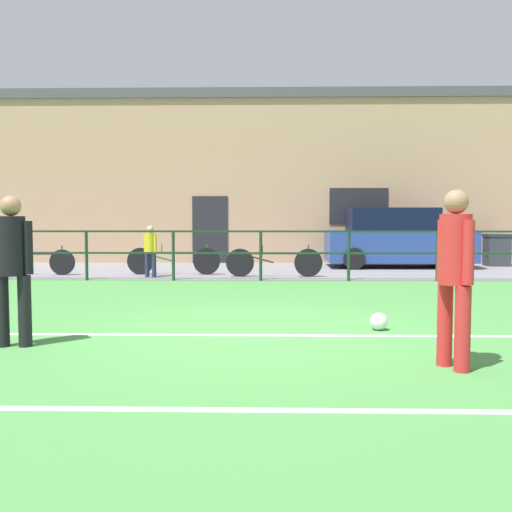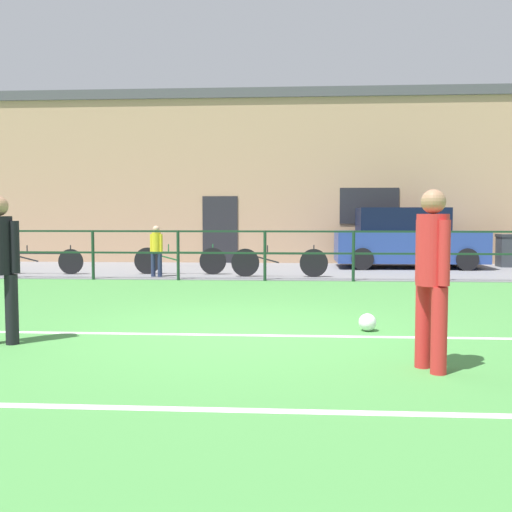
% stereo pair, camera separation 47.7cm
% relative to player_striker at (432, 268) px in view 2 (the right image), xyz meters
% --- Properties ---
extents(ground, '(60.00, 44.00, 0.04)m').
position_rel_player_striker_xyz_m(ground, '(-1.97, 1.79, -0.99)').
color(ground, '#478C42').
extents(field_line_touchline, '(36.00, 0.11, 0.00)m').
position_rel_player_striker_xyz_m(field_line_touchline, '(-1.97, 1.55, -0.97)').
color(field_line_touchline, white).
rests_on(field_line_touchline, ground).
extents(field_line_hash, '(36.00, 0.11, 0.00)m').
position_rel_player_striker_xyz_m(field_line_hash, '(-1.97, -1.28, -0.97)').
color(field_line_hash, white).
rests_on(field_line_hash, ground).
extents(pavement_strip, '(48.00, 5.00, 0.02)m').
position_rel_player_striker_xyz_m(pavement_strip, '(-1.97, 10.29, -0.96)').
color(pavement_strip, slate).
rests_on(pavement_strip, ground).
extents(perimeter_fence, '(36.07, 0.07, 1.15)m').
position_rel_player_striker_xyz_m(perimeter_fence, '(-1.97, 7.79, -0.23)').
color(perimeter_fence, '#193823').
rests_on(perimeter_fence, ground).
extents(clubhouse_facade, '(28.00, 2.56, 5.42)m').
position_rel_player_striker_xyz_m(clubhouse_facade, '(-1.97, 13.99, 1.74)').
color(clubhouse_facade, tan).
rests_on(clubhouse_facade, ground).
extents(player_striker, '(0.30, 0.44, 1.72)m').
position_rel_player_striker_xyz_m(player_striker, '(0.00, 0.00, 0.00)').
color(player_striker, red).
rests_on(player_striker, ground).
extents(soccer_ball_match, '(0.23, 0.23, 0.23)m').
position_rel_player_striker_xyz_m(soccer_ball_match, '(-0.36, 1.93, -0.86)').
color(soccer_ball_match, white).
rests_on(soccer_ball_match, ground).
extents(spectator_child, '(0.33, 0.22, 1.23)m').
position_rel_player_striker_xyz_m(spectator_child, '(-4.61, 8.35, -0.26)').
color(spectator_child, '#232D4C').
rests_on(spectator_child, pavement_strip).
extents(parked_car_red, '(4.08, 1.91, 1.69)m').
position_rel_player_striker_xyz_m(parked_car_red, '(1.86, 11.38, -0.16)').
color(parked_car_red, '#28428E').
rests_on(parked_car_red, pavement_strip).
extents(bicycle_parked_0, '(2.32, 0.04, 0.77)m').
position_rel_player_striker_xyz_m(bicycle_parked_0, '(-1.67, 8.51, -0.60)').
color(bicycle_parked_0, black).
rests_on(bicycle_parked_0, pavement_strip).
extents(bicycle_parked_1, '(2.33, 0.04, 0.76)m').
position_rel_player_striker_xyz_m(bicycle_parked_1, '(-4.17, 8.99, -0.61)').
color(bicycle_parked_1, black).
rests_on(bicycle_parked_1, pavement_strip).
extents(bicycle_parked_3, '(2.29, 0.04, 0.73)m').
position_rel_player_striker_xyz_m(bicycle_parked_3, '(-7.73, 8.80, -0.62)').
color(bicycle_parked_3, black).
rests_on(bicycle_parked_3, pavement_strip).
extents(trash_bin_0, '(0.69, 0.58, 0.94)m').
position_rel_player_striker_xyz_m(trash_bin_0, '(4.89, 11.82, -0.48)').
color(trash_bin_0, '#33383D').
rests_on(trash_bin_0, pavement_strip).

